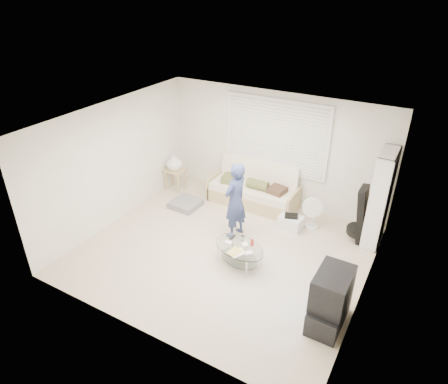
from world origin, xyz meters
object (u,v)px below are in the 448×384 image
Objects in this scene: bookshelf at (380,198)px; tv_unit at (330,299)px; futon_sofa at (254,191)px; coffee_table at (240,250)px.

tv_unit is (-0.13, -2.47, -0.49)m from bookshelf.
tv_unit is (2.50, -2.62, 0.13)m from futon_sofa.
bookshelf is 2.03× the size of tv_unit.
futon_sofa is 3.63m from tv_unit.
tv_unit reaches higher than coffee_table.
coffee_table is at bearing 162.26° from tv_unit.
futon_sofa is 1.76× the size of coffee_table.
coffee_table is at bearing -70.49° from futon_sofa.
coffee_table is (0.73, -2.06, -0.02)m from futon_sofa.
bookshelf is 2.76m from coffee_table.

